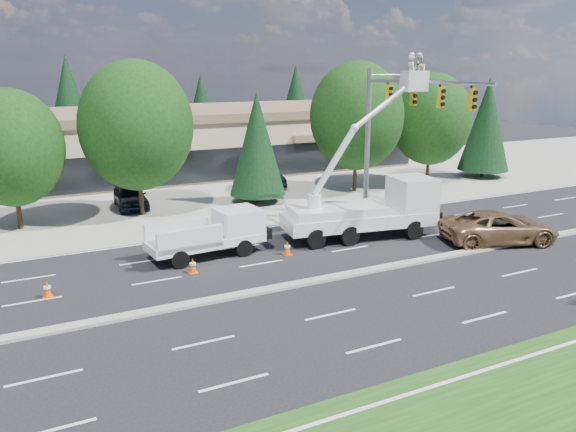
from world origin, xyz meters
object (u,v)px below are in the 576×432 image
signal_mast (390,120)px  bucket_truck (375,199)px  utility_pickup (214,238)px  minivan (499,227)px

signal_mast → bucket_truck: size_ratio=1.04×
utility_pickup → minivan: 15.04m
bucket_truck → minivan: size_ratio=1.61×
signal_mast → minivan: 8.69m
bucket_truck → minivan: (5.27, -3.94, -1.26)m
bucket_truck → utility_pickup: bearing=-176.2°
utility_pickup → minivan: bearing=-23.3°
signal_mast → minivan: bearing=-67.8°
utility_pickup → bucket_truck: bucket_truck is taller
bucket_truck → minivan: 6.70m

